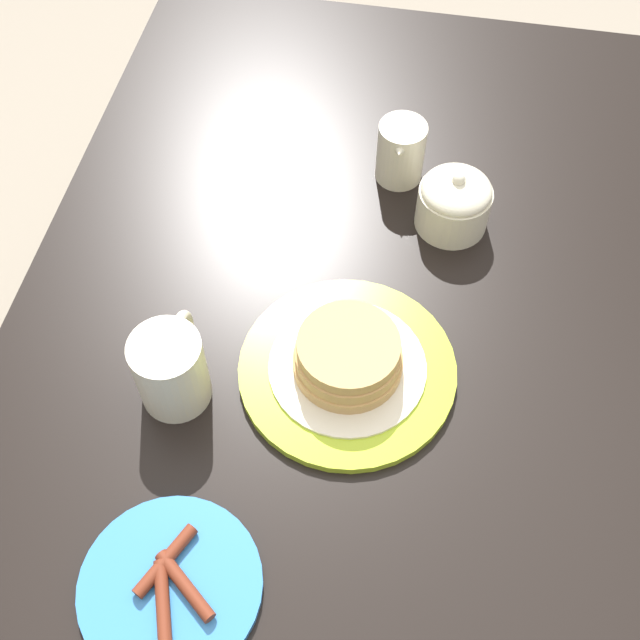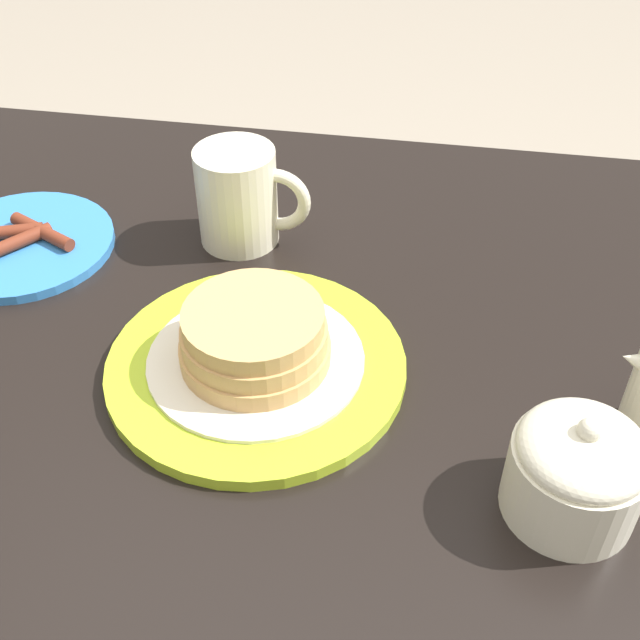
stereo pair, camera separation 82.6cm
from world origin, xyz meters
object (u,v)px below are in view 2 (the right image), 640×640
(side_plate_bacon, at_px, (22,243))
(coffee_mug, at_px, (240,196))
(sugar_bowl, at_px, (577,470))
(pancake_plate, at_px, (255,352))

(side_plate_bacon, distance_m, coffee_mug, 0.23)
(sugar_bowl, bearing_deg, coffee_mug, 137.25)
(coffee_mug, height_order, sugar_bowl, coffee_mug)
(side_plate_bacon, bearing_deg, sugar_bowl, -23.64)
(pancake_plate, distance_m, side_plate_bacon, 0.31)
(side_plate_bacon, height_order, sugar_bowl, sugar_bowl)
(sugar_bowl, bearing_deg, pancake_plate, 158.75)
(pancake_plate, height_order, coffee_mug, coffee_mug)
(pancake_plate, xyz_separation_m, coffee_mug, (-0.06, 0.19, 0.03))
(coffee_mug, bearing_deg, pancake_plate, -72.85)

